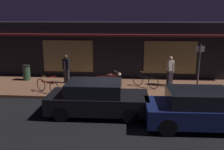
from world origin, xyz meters
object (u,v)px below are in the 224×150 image
object	(u,v)px
motorcycle	(108,81)
bicycle_parked	(145,81)
person_bystander	(170,70)
parked_car_near	(97,98)
person_photographer	(66,68)
sign_post	(199,64)
parked_car_far	(201,109)
trash_bin	(26,72)
bicycle_extra	(47,86)

from	to	relation	value
motorcycle	bicycle_parked	size ratio (longest dim) A/B	1.13
person_bystander	parked_car_near	world-z (taller)	person_bystander
person_bystander	parked_car_near	xyz separation A→B (m)	(-3.56, -4.19, -0.32)
person_photographer	sign_post	world-z (taller)	sign_post
person_photographer	parked_car_far	bearing A→B (deg)	-38.67
sign_post	bicycle_parked	bearing A→B (deg)	-179.96
parked_car_far	person_bystander	bearing A→B (deg)	94.46
trash_bin	person_photographer	bearing A→B (deg)	-9.93
person_bystander	sign_post	xyz separation A→B (m)	(1.42, -0.47, 0.48)
bicycle_parked	bicycle_extra	bearing A→B (deg)	-164.34
bicycle_extra	person_photographer	xyz separation A→B (m)	(0.51, 1.92, 0.52)
bicycle_parked	bicycle_extra	world-z (taller)	same
motorcycle	bicycle_extra	world-z (taller)	motorcycle
bicycle_parked	parked_car_near	distance (m)	4.31
motorcycle	sign_post	size ratio (longest dim) A/B	0.66
person_bystander	person_photographer	bearing A→B (deg)	179.73
motorcycle	trash_bin	size ratio (longest dim) A/B	1.70
motorcycle	trash_bin	distance (m)	5.40
person_bystander	trash_bin	distance (m)	8.60
trash_bin	person_bystander	bearing A→B (deg)	-3.26
bicycle_extra	parked_car_far	world-z (taller)	parked_car_far
trash_bin	parked_car_near	world-z (taller)	parked_car_near
person_photographer	parked_car_far	size ratio (longest dim) A/B	0.40
person_photographer	person_bystander	bearing A→B (deg)	-0.27
motorcycle	person_photographer	world-z (taller)	person_photographer
bicycle_parked	person_photographer	bearing A→B (deg)	173.77
person_bystander	parked_car_near	size ratio (longest dim) A/B	0.41
trash_bin	parked_car_near	distance (m)	6.86
person_bystander	sign_post	distance (m)	1.58
bicycle_extra	bicycle_parked	bearing A→B (deg)	15.66
bicycle_extra	trash_bin	world-z (taller)	trash_bin
bicycle_extra	trash_bin	xyz separation A→B (m)	(-2.12, 2.38, 0.11)
bicycle_extra	trash_bin	distance (m)	3.19
trash_bin	parked_car_near	xyz separation A→B (m)	(5.02, -4.68, 0.08)
trash_bin	parked_car_far	size ratio (longest dim) A/B	0.22
motorcycle	bicycle_parked	bearing A→B (deg)	17.74
motorcycle	sign_post	world-z (taller)	sign_post
person_bystander	bicycle_parked	bearing A→B (deg)	-161.46
bicycle_extra	sign_post	xyz separation A→B (m)	(7.88, 1.42, 1.00)
person_photographer	parked_car_near	size ratio (longest dim) A/B	0.41
bicycle_parked	sign_post	size ratio (longest dim) A/B	0.58
trash_bin	parked_car_far	world-z (taller)	parked_car_far
bicycle_extra	sign_post	bearing A→B (deg)	10.21
bicycle_extra	person_bystander	xyz separation A→B (m)	(6.46, 1.89, 0.52)
trash_bin	parked_car_near	bearing A→B (deg)	-42.98
sign_post	trash_bin	distance (m)	10.09
motorcycle	parked_car_near	bearing A→B (deg)	-92.44
bicycle_parked	trash_bin	xyz separation A→B (m)	(-7.18, 0.96, 0.11)
motorcycle	trash_bin	bearing A→B (deg)	162.67
trash_bin	parked_car_far	xyz separation A→B (m)	(8.97, -5.54, 0.08)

